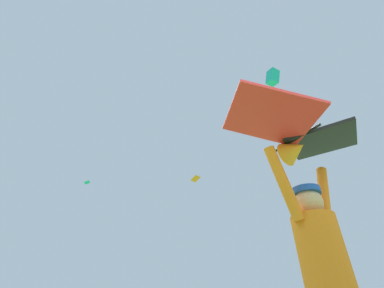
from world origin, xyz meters
TOP-DOWN VIEW (x-y plane):
  - kite_flyer_person at (0.05, 0.00)m, footprint 0.81×0.38m
  - held_stunt_kite at (0.05, -0.06)m, footprint 1.65×0.95m
  - distant_kite_teal_overhead_distant at (-0.68, 29.88)m, footprint 0.74×0.78m
  - distant_kite_teal_low_left at (10.48, 8.67)m, footprint 0.87×1.03m
  - distant_kite_orange_mid_right at (7.94, 17.78)m, footprint 0.99×0.92m

SIDE VIEW (x-z plane):
  - kite_flyer_person at x=0.05m, z-range -0.02..1.90m
  - held_stunt_kite at x=0.05m, z-range 1.95..2.33m
  - distant_kite_orange_mid_right at x=7.94m, z-range 11.18..11.70m
  - distant_kite_teal_overhead_distant at x=-0.68m, z-range 14.29..14.69m
  - distant_kite_teal_low_left at x=10.48m, z-range 16.33..17.74m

